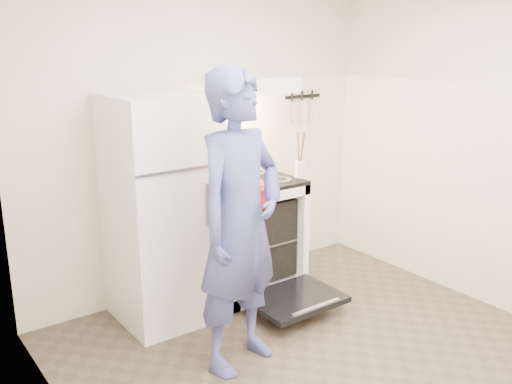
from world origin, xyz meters
The scene contains 15 objects.
floor centered at (0.00, 0.00, 0.00)m, with size 3.60×3.60×0.00m, color #493E33.
back_wall centered at (0.00, 1.80, 1.25)m, with size 3.20×0.02×2.50m, color beige.
refrigerator centered at (-0.58, 1.45, 0.85)m, with size 0.70×0.70×1.70m, color white.
stove_body centered at (0.23, 1.48, 0.46)m, with size 0.76×0.65×0.92m, color white.
cooktop centered at (0.23, 1.48, 0.94)m, with size 0.76×0.65×0.03m, color black.
backsplash centered at (0.23, 1.76, 1.05)m, with size 0.76×0.07×0.20m, color white.
oven_door centered at (0.23, 0.88, 0.12)m, with size 0.70×0.54×0.04m, color black.
oven_rack centered at (0.23, 1.48, 0.44)m, with size 0.60×0.52×0.01m, color slate.
range_hood centered at (0.23, 1.55, 1.71)m, with size 0.76×0.50×0.12m, color white.
knife_strip centered at (1.05, 1.79, 1.55)m, with size 0.40×0.02×0.03m, color black.
pizza_stone centered at (0.23, 1.52, 0.45)m, with size 0.32×0.32×0.02m, color olive.
tea_kettle centered at (0.11, 1.58, 1.10)m, with size 0.24×0.20×0.30m, color #BABBBF, non-canonical shape.
utensil_jar centered at (0.55, 1.22, 1.05)m, with size 0.09×0.09×0.13m, color silver.
person centered at (-0.48, 0.58, 0.96)m, with size 0.70×0.46×1.93m, color navy.
dutch_oven centered at (-0.20, 0.84, 1.04)m, with size 0.33×0.26×0.22m, color red, non-canonical shape.
Camera 1 is at (-2.38, -2.20, 2.10)m, focal length 40.00 mm.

